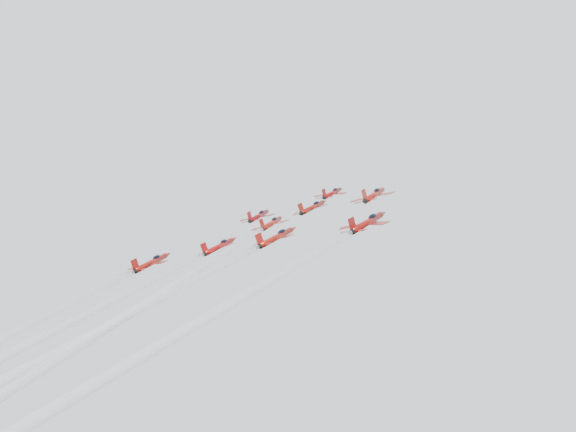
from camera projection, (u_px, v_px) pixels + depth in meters
The scene contains 8 objects.
jet_lead at pixel (332, 193), 164.71m from camera, with size 9.22×11.78×7.56m.
jet_row2_left at pixel (259, 216), 162.90m from camera, with size 9.77×12.48×8.01m.
jet_row2_center at pixel (313, 207), 148.21m from camera, with size 9.44×12.06×7.74m.
jet_row2_right at pixel (374, 195), 138.11m from camera, with size 10.37×13.24×8.50m.
jet_center at pixel (133, 296), 103.78m from camera, with size 9.32×87.54×52.77m.
jet_rear_left at pixel (49, 334), 93.71m from camera, with size 9.06×85.08×51.29m.
jet_rear_right at pixel (96, 340), 81.25m from camera, with size 9.57×89.93×54.21m.
jet_rear_farright at pixel (209, 334), 68.81m from camera, with size 9.44×88.66×53.45m.
Camera 1 is at (73.91, -108.41, 109.23)m, focal length 40.00 mm.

